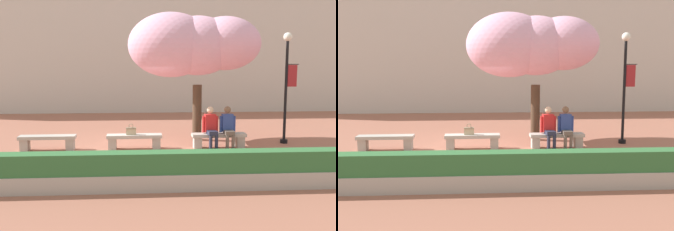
{
  "view_description": "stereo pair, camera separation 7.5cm",
  "coord_description": "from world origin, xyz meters",
  "views": [
    {
      "loc": [
        0.2,
        -11.88,
        2.61
      ],
      "look_at": [
        1.05,
        0.2,
        1.0
      ],
      "focal_mm": 42.0,
      "sensor_mm": 36.0,
      "label": 1
    },
    {
      "loc": [
        0.28,
        -11.89,
        2.61
      ],
      "look_at": [
        1.05,
        0.2,
        1.0
      ],
      "focal_mm": 42.0,
      "sensor_mm": 36.0,
      "label": 2
    }
  ],
  "objects": [
    {
      "name": "person_seated_left",
      "position": [
        2.36,
        -0.05,
        0.7
      ],
      "size": [
        0.51,
        0.71,
        1.29
      ],
      "color": "black",
      "rests_on": "ground"
    },
    {
      "name": "planter_hedge_foreground",
      "position": [
        0.0,
        -3.96,
        0.39
      ],
      "size": [
        10.77,
        0.5,
        0.8
      ],
      "color": "#ADA89E",
      "rests_on": "ground"
    },
    {
      "name": "building_facade",
      "position": [
        0.0,
        10.9,
        3.7
      ],
      "size": [
        28.0,
        4.0,
        7.4
      ],
      "primitive_type": "cube",
      "color": "beige",
      "rests_on": "ground"
    },
    {
      "name": "handbag",
      "position": [
        -0.1,
        -0.02,
        0.58
      ],
      "size": [
        0.3,
        0.15,
        0.34
      ],
      "color": "tan",
      "rests_on": "stone_bench_near_west"
    },
    {
      "name": "person_seated_right",
      "position": [
        2.89,
        -0.05,
        0.7
      ],
      "size": [
        0.51,
        0.69,
        1.29
      ],
      "color": "black",
      "rests_on": "ground"
    },
    {
      "name": "cherry_tree_main",
      "position": [
        1.97,
        1.27,
        3.21
      ],
      "size": [
        4.41,
        2.81,
        4.28
      ],
      "color": "#473323",
      "rests_on": "ground"
    },
    {
      "name": "lamp_post_with_banner",
      "position": [
        4.92,
        0.55,
        2.17
      ],
      "size": [
        0.54,
        0.28,
        3.59
      ],
      "color": "black",
      "rests_on": "ground"
    },
    {
      "name": "stone_bench_near_west",
      "position": [
        0.0,
        0.0,
        0.3
      ],
      "size": [
        1.69,
        0.45,
        0.45
      ],
      "color": "#ADA89E",
      "rests_on": "ground"
    },
    {
      "name": "stone_bench_west_end",
      "position": [
        -2.62,
        0.0,
        0.3
      ],
      "size": [
        1.69,
        0.45,
        0.45
      ],
      "color": "#ADA89E",
      "rests_on": "ground"
    },
    {
      "name": "ground_plane",
      "position": [
        0.0,
        0.0,
        0.0
      ],
      "size": [
        100.0,
        100.0,
        0.0
      ],
      "primitive_type": "plane",
      "color": "#9E604C"
    },
    {
      "name": "stone_bench_center",
      "position": [
        2.62,
        0.0,
        0.3
      ],
      "size": [
        1.69,
        0.45,
        0.45
      ],
      "color": "#ADA89E",
      "rests_on": "ground"
    }
  ]
}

